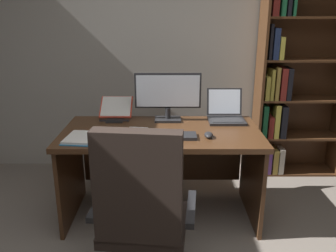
{
  "coord_description": "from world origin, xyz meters",
  "views": [
    {
      "loc": [
        -0.1,
        -1.33,
        1.63
      ],
      "look_at": [
        -0.11,
        1.24,
        0.8
      ],
      "focal_mm": 38.01,
      "sensor_mm": 36.0,
      "label": 1
    }
  ],
  "objects_px": {
    "bookshelf": "(292,84)",
    "office_chair": "(143,223)",
    "open_binder": "(95,138)",
    "laptop": "(227,114)",
    "desk": "(163,151)",
    "keyboard": "(169,136)",
    "pen": "(140,131)",
    "monitor": "(169,96)",
    "computer_mouse": "(210,135)",
    "notepad": "(137,132)",
    "reading_stand_with_book": "(117,109)"
  },
  "relations": [
    {
      "from": "office_chair",
      "to": "laptop",
      "type": "distance_m",
      "value": 1.32
    },
    {
      "from": "office_chair",
      "to": "keyboard",
      "type": "bearing_deg",
      "value": 83.21
    },
    {
      "from": "notepad",
      "to": "pen",
      "type": "height_order",
      "value": "pen"
    },
    {
      "from": "open_binder",
      "to": "bookshelf",
      "type": "bearing_deg",
      "value": 37.27
    },
    {
      "from": "laptop",
      "to": "computer_mouse",
      "type": "bearing_deg",
      "value": -113.52
    },
    {
      "from": "bookshelf",
      "to": "keyboard",
      "type": "bearing_deg",
      "value": -140.03
    },
    {
      "from": "office_chair",
      "to": "computer_mouse",
      "type": "relative_size",
      "value": 10.15
    },
    {
      "from": "monitor",
      "to": "notepad",
      "type": "height_order",
      "value": "monitor"
    },
    {
      "from": "desk",
      "to": "office_chair",
      "type": "xyz_separation_m",
      "value": [
        -0.1,
        -0.9,
        -0.09
      ]
    },
    {
      "from": "monitor",
      "to": "open_binder",
      "type": "height_order",
      "value": "monitor"
    },
    {
      "from": "reading_stand_with_book",
      "to": "laptop",
      "type": "bearing_deg",
      "value": -3.42
    },
    {
      "from": "notepad",
      "to": "pen",
      "type": "relative_size",
      "value": 1.5
    },
    {
      "from": "keyboard",
      "to": "notepad",
      "type": "distance_m",
      "value": 0.27
    },
    {
      "from": "laptop",
      "to": "pen",
      "type": "distance_m",
      "value": 0.79
    },
    {
      "from": "desk",
      "to": "reading_stand_with_book",
      "type": "height_order",
      "value": "reading_stand_with_book"
    },
    {
      "from": "computer_mouse",
      "to": "pen",
      "type": "bearing_deg",
      "value": 167.68
    },
    {
      "from": "keyboard",
      "to": "pen",
      "type": "height_order",
      "value": "keyboard"
    },
    {
      "from": "open_binder",
      "to": "keyboard",
      "type": "bearing_deg",
      "value": 11.15
    },
    {
      "from": "desk",
      "to": "monitor",
      "type": "relative_size",
      "value": 2.8
    },
    {
      "from": "monitor",
      "to": "open_binder",
      "type": "bearing_deg",
      "value": -137.9
    },
    {
      "from": "pen",
      "to": "reading_stand_with_book",
      "type": "bearing_deg",
      "value": 120.29
    },
    {
      "from": "monitor",
      "to": "reading_stand_with_book",
      "type": "distance_m",
      "value": 0.47
    },
    {
      "from": "open_binder",
      "to": "office_chair",
      "type": "bearing_deg",
      "value": -51.87
    },
    {
      "from": "office_chair",
      "to": "pen",
      "type": "bearing_deg",
      "value": 101.58
    },
    {
      "from": "bookshelf",
      "to": "office_chair",
      "type": "xyz_separation_m",
      "value": [
        -1.37,
        -1.68,
        -0.5
      ]
    },
    {
      "from": "laptop",
      "to": "computer_mouse",
      "type": "xyz_separation_m",
      "value": [
        -0.19,
        -0.44,
        -0.03
      ]
    },
    {
      "from": "keyboard",
      "to": "notepad",
      "type": "relative_size",
      "value": 2.0
    },
    {
      "from": "bookshelf",
      "to": "open_binder",
      "type": "relative_size",
      "value": 4.52
    },
    {
      "from": "computer_mouse",
      "to": "desk",
      "type": "bearing_deg",
      "value": 145.58
    },
    {
      "from": "office_chair",
      "to": "keyboard",
      "type": "height_order",
      "value": "office_chair"
    },
    {
      "from": "laptop",
      "to": "keyboard",
      "type": "bearing_deg",
      "value": -138.21
    },
    {
      "from": "desk",
      "to": "laptop",
      "type": "xyz_separation_m",
      "value": [
        0.54,
        0.2,
        0.26
      ]
    },
    {
      "from": "desk",
      "to": "keyboard",
      "type": "height_order",
      "value": "keyboard"
    },
    {
      "from": "keyboard",
      "to": "notepad",
      "type": "xyz_separation_m",
      "value": [
        -0.24,
        0.11,
        -0.01
      ]
    },
    {
      "from": "bookshelf",
      "to": "office_chair",
      "type": "bearing_deg",
      "value": -129.18
    },
    {
      "from": "monitor",
      "to": "computer_mouse",
      "type": "relative_size",
      "value": 5.3
    },
    {
      "from": "office_chair",
      "to": "bookshelf",
      "type": "bearing_deg",
      "value": 56.78
    },
    {
      "from": "keyboard",
      "to": "notepad",
      "type": "height_order",
      "value": "keyboard"
    },
    {
      "from": "bookshelf",
      "to": "computer_mouse",
      "type": "relative_size",
      "value": 18.99
    },
    {
      "from": "laptop",
      "to": "computer_mouse",
      "type": "relative_size",
      "value": 3.0
    },
    {
      "from": "office_chair",
      "to": "reading_stand_with_book",
      "type": "xyz_separation_m",
      "value": [
        -0.3,
        1.15,
        0.38
      ]
    },
    {
      "from": "computer_mouse",
      "to": "reading_stand_with_book",
      "type": "distance_m",
      "value": 0.9
    },
    {
      "from": "desk",
      "to": "office_chair",
      "type": "height_order",
      "value": "office_chair"
    },
    {
      "from": "desk",
      "to": "open_binder",
      "type": "relative_size",
      "value": 3.53
    },
    {
      "from": "bookshelf",
      "to": "notepad",
      "type": "bearing_deg",
      "value": -148.19
    },
    {
      "from": "keyboard",
      "to": "monitor",
      "type": "bearing_deg",
      "value": 90.0
    },
    {
      "from": "computer_mouse",
      "to": "open_binder",
      "type": "relative_size",
      "value": 0.24
    },
    {
      "from": "laptop",
      "to": "computer_mouse",
      "type": "distance_m",
      "value": 0.48
    },
    {
      "from": "laptop",
      "to": "notepad",
      "type": "distance_m",
      "value": 0.81
    },
    {
      "from": "laptop",
      "to": "desk",
      "type": "bearing_deg",
      "value": -159.96
    }
  ]
}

